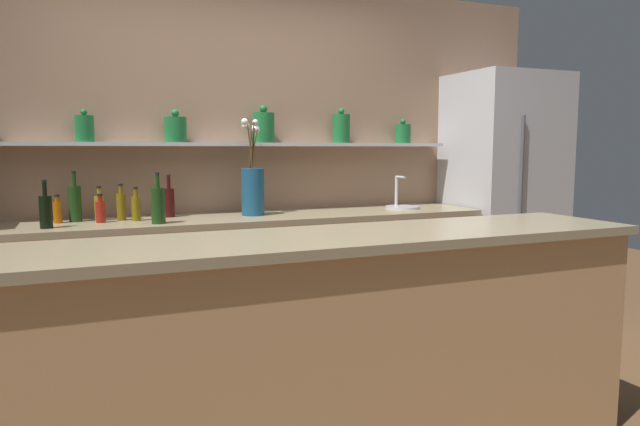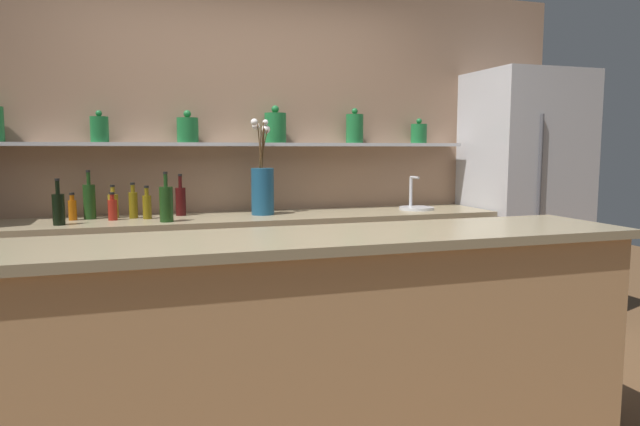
{
  "view_description": "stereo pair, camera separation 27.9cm",
  "coord_description": "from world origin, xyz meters",
  "views": [
    {
      "loc": [
        -0.99,
        -2.51,
        1.38
      ],
      "look_at": [
        0.25,
        0.44,
        1.02
      ],
      "focal_mm": 32.0,
      "sensor_mm": 36.0,
      "label": 1
    },
    {
      "loc": [
        -0.73,
        -2.61,
        1.38
      ],
      "look_at": [
        0.25,
        0.44,
        1.02
      ],
      "focal_mm": 32.0,
      "sensor_mm": 36.0,
      "label": 2
    }
  ],
  "objects": [
    {
      "name": "back_wall_unit",
      "position": [
        -0.0,
        1.6,
        1.3
      ],
      "size": [
        5.2,
        0.28,
        2.6
      ],
      "color": "#937056",
      "rests_on": "ground_plane"
    },
    {
      "name": "bottle_wine_1",
      "position": [
        -0.45,
        1.39,
        1.02
      ],
      "size": [
        0.07,
        0.07,
        0.29
      ],
      "color": "#380C0C",
      "rests_on": "back_counter_unit"
    },
    {
      "name": "bottle_wine_8",
      "position": [
        -1.19,
        1.11,
        1.02
      ],
      "size": [
        0.07,
        0.07,
        0.28
      ],
      "color": "black",
      "rests_on": "back_counter_unit"
    },
    {
      "name": "bottle_oil_3",
      "position": [
        -0.76,
        1.33,
        1.01
      ],
      "size": [
        0.06,
        0.06,
        0.24
      ],
      "color": "brown",
      "rests_on": "back_counter_unit"
    },
    {
      "name": "sink_fixture",
      "position": [
        1.27,
        1.25,
        0.95
      ],
      "size": [
        0.26,
        0.26,
        0.25
      ],
      "color": "#B7B7BC",
      "rests_on": "back_counter_unit"
    },
    {
      "name": "flower_vase",
      "position": [
        0.1,
        1.28,
        1.12
      ],
      "size": [
        0.16,
        0.16,
        0.66
      ],
      "color": "navy",
      "rests_on": "back_counter_unit"
    },
    {
      "name": "island_counter",
      "position": [
        0.0,
        -0.35,
        0.51
      ],
      "size": [
        2.82,
        0.61,
        1.02
      ],
      "color": "tan",
      "rests_on": "ground_plane"
    },
    {
      "name": "bottle_oil_6",
      "position": [
        -0.89,
        1.39,
        1.01
      ],
      "size": [
        0.07,
        0.07,
        0.22
      ],
      "color": "olive",
      "rests_on": "back_counter_unit"
    },
    {
      "name": "bottle_sauce_4",
      "position": [
        -0.89,
        1.26,
        0.99
      ],
      "size": [
        0.06,
        0.06,
        0.18
      ],
      "color": "maroon",
      "rests_on": "back_counter_unit"
    },
    {
      "name": "bottle_oil_0",
      "position": [
        -0.67,
        1.27,
        1.01
      ],
      "size": [
        0.06,
        0.06,
        0.22
      ],
      "color": "brown",
      "rests_on": "back_counter_unit"
    },
    {
      "name": "back_counter_unit",
      "position": [
        -0.08,
        1.24,
        0.46
      ],
      "size": [
        3.69,
        0.62,
        0.92
      ],
      "color": "brown",
      "rests_on": "ground_plane"
    },
    {
      "name": "bottle_sauce_2",
      "position": [
        -1.13,
        1.34,
        0.99
      ],
      "size": [
        0.05,
        0.05,
        0.18
      ],
      "color": "#9E4C0A",
      "rests_on": "back_counter_unit"
    },
    {
      "name": "bottle_wine_7",
      "position": [
        -1.03,
        1.38,
        1.04
      ],
      "size": [
        0.08,
        0.08,
        0.32
      ],
      "color": "#193814",
      "rests_on": "back_counter_unit"
    },
    {
      "name": "refrigerator",
      "position": [
        2.19,
        1.2,
        0.98
      ],
      "size": [
        0.81,
        0.73,
        1.97
      ],
      "color": "#B7B7BC",
      "rests_on": "ground_plane"
    },
    {
      "name": "bottle_wine_5",
      "position": [
        -0.56,
        1.07,
        1.04
      ],
      "size": [
        0.08,
        0.08,
        0.31
      ],
      "color": "#193814",
      "rests_on": "back_counter_unit"
    }
  ]
}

